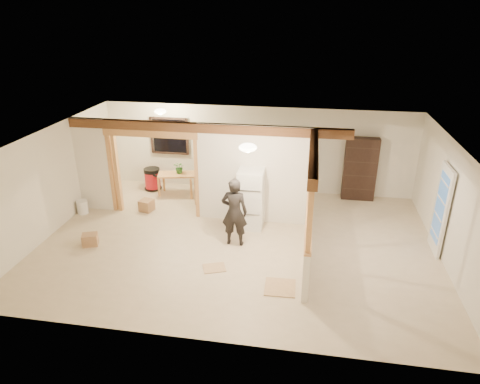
% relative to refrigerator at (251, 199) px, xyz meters
% --- Properties ---
extents(floor, '(9.00, 6.50, 0.01)m').
position_rel_refrigerator_xyz_m(floor, '(-0.18, -0.84, -0.75)').
color(floor, beige).
rests_on(floor, ground).
extents(ceiling, '(9.00, 6.50, 0.01)m').
position_rel_refrigerator_xyz_m(ceiling, '(-0.18, -0.84, 1.76)').
color(ceiling, white).
extents(wall_back, '(9.00, 0.01, 2.50)m').
position_rel_refrigerator_xyz_m(wall_back, '(-0.18, 2.41, 0.51)').
color(wall_back, silver).
rests_on(wall_back, floor).
extents(wall_front, '(9.00, 0.01, 2.50)m').
position_rel_refrigerator_xyz_m(wall_front, '(-0.18, -4.09, 0.51)').
color(wall_front, silver).
rests_on(wall_front, floor).
extents(wall_left, '(0.01, 6.50, 2.50)m').
position_rel_refrigerator_xyz_m(wall_left, '(-4.68, -0.84, 0.51)').
color(wall_left, silver).
rests_on(wall_left, floor).
extents(wall_right, '(0.01, 6.50, 2.50)m').
position_rel_refrigerator_xyz_m(wall_right, '(4.32, -0.84, 0.51)').
color(wall_right, silver).
rests_on(wall_right, floor).
extents(partition_left_stub, '(0.90, 0.12, 2.50)m').
position_rel_refrigerator_xyz_m(partition_left_stub, '(-4.23, 0.36, 0.51)').
color(partition_left_stub, silver).
rests_on(partition_left_stub, floor).
extents(partition_center, '(2.80, 0.12, 2.50)m').
position_rel_refrigerator_xyz_m(partition_center, '(0.02, 0.36, 0.51)').
color(partition_center, silver).
rests_on(partition_center, floor).
extents(doorway_frame, '(2.46, 0.14, 2.20)m').
position_rel_refrigerator_xyz_m(doorway_frame, '(-2.58, 0.36, 0.36)').
color(doorway_frame, tan).
rests_on(doorway_frame, floor).
extents(header_beam_back, '(7.00, 0.18, 0.22)m').
position_rel_refrigerator_xyz_m(header_beam_back, '(-1.18, 0.36, 1.64)').
color(header_beam_back, brown).
rests_on(header_beam_back, ceiling).
extents(header_beam_right, '(0.18, 3.30, 0.22)m').
position_rel_refrigerator_xyz_m(header_beam_right, '(1.42, -1.24, 1.64)').
color(header_beam_right, brown).
rests_on(header_beam_right, ceiling).
extents(pony_wall, '(0.12, 3.20, 1.00)m').
position_rel_refrigerator_xyz_m(pony_wall, '(1.42, -1.24, -0.24)').
color(pony_wall, silver).
rests_on(pony_wall, floor).
extents(stud_partition, '(0.14, 3.20, 1.32)m').
position_rel_refrigerator_xyz_m(stud_partition, '(1.42, -1.24, 0.92)').
color(stud_partition, tan).
rests_on(stud_partition, pony_wall).
extents(window_back, '(1.12, 0.10, 1.10)m').
position_rel_refrigerator_xyz_m(window_back, '(-2.78, 2.33, 0.81)').
color(window_back, black).
rests_on(window_back, wall_back).
extents(french_door, '(0.12, 0.86, 2.00)m').
position_rel_refrigerator_xyz_m(french_door, '(4.24, -0.44, 0.26)').
color(french_door, white).
rests_on(french_door, floor).
extents(ceiling_dome_main, '(0.36, 0.36, 0.16)m').
position_rel_refrigerator_xyz_m(ceiling_dome_main, '(0.12, -1.34, 1.74)').
color(ceiling_dome_main, '#FFEABF').
rests_on(ceiling_dome_main, ceiling).
extents(ceiling_dome_util, '(0.32, 0.32, 0.14)m').
position_rel_refrigerator_xyz_m(ceiling_dome_util, '(-2.68, 1.46, 1.74)').
color(ceiling_dome_util, '#FFEABF').
rests_on(ceiling_dome_util, ceiling).
extents(hanging_bulb, '(0.07, 0.07, 0.07)m').
position_rel_refrigerator_xyz_m(hanging_bulb, '(-2.18, 0.76, 1.44)').
color(hanging_bulb, '#FFD88C').
rests_on(hanging_bulb, ceiling).
extents(refrigerator, '(0.61, 0.60, 1.49)m').
position_rel_refrigerator_xyz_m(refrigerator, '(0.00, 0.00, 0.00)').
color(refrigerator, silver).
rests_on(refrigerator, floor).
extents(woman, '(0.59, 0.39, 1.62)m').
position_rel_refrigerator_xyz_m(woman, '(-0.24, -0.91, 0.07)').
color(woman, black).
rests_on(woman, floor).
extents(work_table, '(1.13, 0.73, 0.66)m').
position_rel_refrigerator_xyz_m(work_table, '(-2.38, 1.59, -0.41)').
color(work_table, tan).
rests_on(work_table, floor).
extents(potted_plant, '(0.39, 0.36, 0.35)m').
position_rel_refrigerator_xyz_m(potted_plant, '(-2.30, 1.64, 0.09)').
color(potted_plant, '#2D6127').
rests_on(potted_plant, work_table).
extents(shop_vac, '(0.52, 0.52, 0.67)m').
position_rel_refrigerator_xyz_m(shop_vac, '(-3.24, 1.87, -0.41)').
color(shop_vac, '#B2151F').
rests_on(shop_vac, floor).
extents(bookshelf, '(0.90, 0.30, 1.80)m').
position_rel_refrigerator_xyz_m(bookshelf, '(2.77, 2.19, 0.15)').
color(bookshelf, black).
rests_on(bookshelf, floor).
extents(bucket, '(0.34, 0.34, 0.36)m').
position_rel_refrigerator_xyz_m(bucket, '(-4.51, -0.00, -0.56)').
color(bucket, white).
rests_on(bucket, floor).
extents(box_util_a, '(0.42, 0.39, 0.31)m').
position_rel_refrigerator_xyz_m(box_util_a, '(-1.57, 1.18, -0.59)').
color(box_util_a, '#A87A51').
rests_on(box_util_a, floor).
extents(box_util_b, '(0.40, 0.40, 0.31)m').
position_rel_refrigerator_xyz_m(box_util_b, '(-2.89, 0.43, -0.59)').
color(box_util_b, '#A87A51').
rests_on(box_util_b, floor).
extents(box_front, '(0.41, 0.38, 0.27)m').
position_rel_refrigerator_xyz_m(box_front, '(-3.51, -1.52, -0.61)').
color(box_front, '#A87A51').
rests_on(box_front, floor).
extents(floor_panel_near, '(0.61, 0.61, 0.02)m').
position_rel_refrigerator_xyz_m(floor_panel_near, '(0.94, -2.45, -0.73)').
color(floor_panel_near, tan).
rests_on(floor_panel_near, floor).
extents(floor_panel_far, '(0.56, 0.51, 0.01)m').
position_rel_refrigerator_xyz_m(floor_panel_far, '(-0.48, -1.99, -0.74)').
color(floor_panel_far, tan).
rests_on(floor_panel_far, floor).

